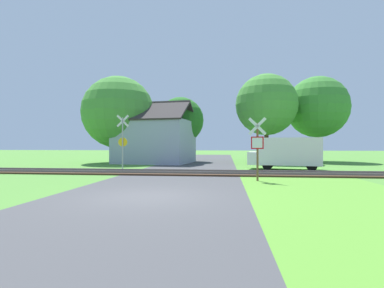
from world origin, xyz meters
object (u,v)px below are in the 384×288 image
Objects in this scene: tree_far at (317,107)px; house at (156,140)px; mail_truck at (287,152)px; stop_sign_near at (257,145)px; tree_center at (180,120)px; crossing_sign_far at (123,139)px; tree_left at (118,112)px; tree_right at (266,105)px.

house is at bearing -165.45° from tree_far.
house is 12.89m from mail_truck.
tree_center reaches higher than stop_sign_near.
crossing_sign_far is at bearing -85.85° from house.
stop_sign_near is 10.43m from crossing_sign_far.
house is 17.16m from tree_far.
tree_left is (-11.94, 13.34, 3.15)m from stop_sign_near.
tree_right reaches higher than stop_sign_near.
stop_sign_near is at bearing -114.17° from tree_far.
crossing_sign_far is at bearing -144.09° from tree_far.
tree_right reaches higher than house.
tree_center is at bearing 59.11° from house.
tree_right is 1.68× the size of mail_truck.
tree_far is at bearing 22.18° from house.
house is at bearing 79.86° from crossing_sign_far.
tree_far reaches higher than crossing_sign_far.
mail_truck is (8.95, -9.24, -3.05)m from tree_center.
stop_sign_near is at bearing -68.82° from tree_center.
tree_far is at bearing -13.87° from mail_truck.
tree_far reaches higher than house.
tree_right is 14.50m from tree_left.
stop_sign_near is 15.88m from house.
tree_right is 0.98× the size of tree_far.
tree_right is (11.18, 9.54, 3.51)m from crossing_sign_far.
house is 3.90m from tree_center.
house is at bearing -171.26° from tree_right.
tree_center reaches higher than house.
tree_far reaches higher than tree_left.
tree_left reaches higher than house.
tree_center reaches higher than crossing_sign_far.
crossing_sign_far is 7.91m from house.
tree_center is 0.76× the size of tree_far.
house is at bearing 70.66° from mail_truck.
tree_left reaches higher than crossing_sign_far.
tree_left reaches higher than stop_sign_near.
tree_left is at bearing 105.81° from crossing_sign_far.
house is 1.15× the size of tree_center.
tree_far is at bearing -100.82° from stop_sign_near.
tree_center is 1.30× the size of mail_truck.
mail_truck is (11.47, 1.23, -0.91)m from crossing_sign_far.
stop_sign_near is 0.35× the size of tree_far.
tree_center is 14.38m from tree_far.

